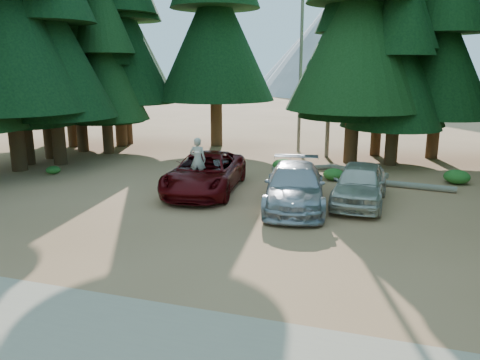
{
  "coord_description": "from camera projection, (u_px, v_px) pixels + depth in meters",
  "views": [
    {
      "loc": [
        4.08,
        -13.63,
        5.35
      ],
      "look_at": [
        -0.93,
        2.44,
        1.25
      ],
      "focal_mm": 35.0,
      "sensor_mm": 36.0,
      "label": 1
    }
  ],
  "objects": [
    {
      "name": "ground",
      "position": [
        245.0,
        237.0,
        15.09
      ],
      "size": [
        160.0,
        160.0,
        0.0
      ],
      "primitive_type": "plane",
      "color": "#96643F",
      "rests_on": "ground"
    },
    {
      "name": "gravel_strip",
      "position": [
        149.0,
        350.0,
        9.05
      ],
      "size": [
        26.0,
        3.5,
        0.01
      ],
      "primitive_type": "cube",
      "color": "tan",
      "rests_on": "ground"
    },
    {
      "name": "forest_belt_north",
      "position": [
        314.0,
        155.0,
        29.0
      ],
      "size": [
        36.0,
        7.0,
        22.0
      ],
      "primitive_type": null,
      "color": "black",
      "rests_on": "ground"
    },
    {
      "name": "snag_front",
      "position": [
        331.0,
        55.0,
        26.89
      ],
      "size": [
        0.24,
        0.24,
        12.0
      ],
      "primitive_type": "cylinder",
      "color": "#686453",
      "rests_on": "ground"
    },
    {
      "name": "snag_back",
      "position": [
        301.0,
        72.0,
        29.09
      ],
      "size": [
        0.2,
        0.2,
        10.0
      ],
      "primitive_type": "cylinder",
      "color": "#686453",
      "rests_on": "ground"
    },
    {
      "name": "mountain_peak",
      "position": [
        358.0,
        29.0,
        94.68
      ],
      "size": [
        48.0,
        50.0,
        28.0
      ],
      "color": "gray",
      "rests_on": "ground"
    },
    {
      "name": "red_pickup",
      "position": [
        205.0,
        173.0,
        20.37
      ],
      "size": [
        3.51,
        6.33,
        1.68
      ],
      "primitive_type": "imported",
      "rotation": [
        0.0,
        0.0,
        0.13
      ],
      "color": "#54070A",
      "rests_on": "ground"
    },
    {
      "name": "silver_minivan_center",
      "position": [
        295.0,
        186.0,
        18.18
      ],
      "size": [
        3.18,
        5.9,
        1.62
      ],
      "primitive_type": "imported",
      "rotation": [
        0.0,
        0.0,
        0.17
      ],
      "color": "#A8A9B0",
      "rests_on": "ground"
    },
    {
      "name": "silver_minivan_right",
      "position": [
        360.0,
        184.0,
        18.55
      ],
      "size": [
        2.12,
        4.88,
        1.64
      ],
      "primitive_type": "imported",
      "rotation": [
        0.0,
        0.0,
        -0.04
      ],
      "color": "beige",
      "rests_on": "ground"
    },
    {
      "name": "frisbee_player",
      "position": [
        198.0,
        160.0,
        19.44
      ],
      "size": [
        0.73,
        0.52,
        1.87
      ],
      "rotation": [
        0.0,
        0.0,
        3.25
      ],
      "color": "beige",
      "rests_on": "ground"
    },
    {
      "name": "log_left",
      "position": [
        305.0,
        168.0,
        24.75
      ],
      "size": [
        3.31,
        1.83,
        0.26
      ],
      "primitive_type": "cylinder",
      "rotation": [
        0.0,
        1.57,
        0.47
      ],
      "color": "#686453",
      "rests_on": "ground"
    },
    {
      "name": "log_mid",
      "position": [
        356.0,
        171.0,
        23.98
      ],
      "size": [
        3.2,
        1.75,
        0.28
      ],
      "primitive_type": "cylinder",
      "rotation": [
        0.0,
        1.57,
        -0.45
      ],
      "color": "#686453",
      "rests_on": "ground"
    },
    {
      "name": "log_right",
      "position": [
        403.0,
        185.0,
        21.1
      ],
      "size": [
        4.48,
        0.83,
        0.29
      ],
      "primitive_type": "cylinder",
      "rotation": [
        0.0,
        1.57,
        -0.12
      ],
      "color": "#686453",
      "rests_on": "ground"
    },
    {
      "name": "shrub_far_left",
      "position": [
        205.0,
        173.0,
        23.01
      ],
      "size": [
        0.95,
        0.95,
        0.52
      ],
      "primitive_type": "ellipsoid",
      "color": "#255D1C",
      "rests_on": "ground"
    },
    {
      "name": "shrub_left",
      "position": [
        233.0,
        173.0,
        23.26
      ],
      "size": [
        0.74,
        0.74,
        0.4
      ],
      "primitive_type": "ellipsoid",
      "color": "#255D1C",
      "rests_on": "ground"
    },
    {
      "name": "shrub_center_left",
      "position": [
        209.0,
        169.0,
        23.8
      ],
      "size": [
        0.95,
        0.95,
        0.52
      ],
      "primitive_type": "ellipsoid",
      "color": "#255D1C",
      "rests_on": "ground"
    },
    {
      "name": "shrub_center_right",
      "position": [
        283.0,
        165.0,
        24.55
      ],
      "size": [
        1.13,
        1.13,
        0.62
      ],
      "primitive_type": "ellipsoid",
      "color": "#255D1C",
      "rests_on": "ground"
    },
    {
      "name": "shrub_right",
      "position": [
        334.0,
        174.0,
        22.53
      ],
      "size": [
        1.03,
        1.03,
        0.56
      ],
      "primitive_type": "ellipsoid",
      "color": "#255D1C",
      "rests_on": "ground"
    },
    {
      "name": "shrub_far_right",
      "position": [
        457.0,
        177.0,
        21.85
      ],
      "size": [
        1.18,
        1.18,
        0.65
      ],
      "primitive_type": "ellipsoid",
      "color": "#255D1C",
      "rests_on": "ground"
    },
    {
      "name": "shrub_edge_west",
      "position": [
        53.0,
        170.0,
        23.88
      ],
      "size": [
        0.72,
        0.72,
        0.39
      ],
      "primitive_type": "ellipsoid",
      "color": "#255D1C",
      "rests_on": "ground"
    }
  ]
}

